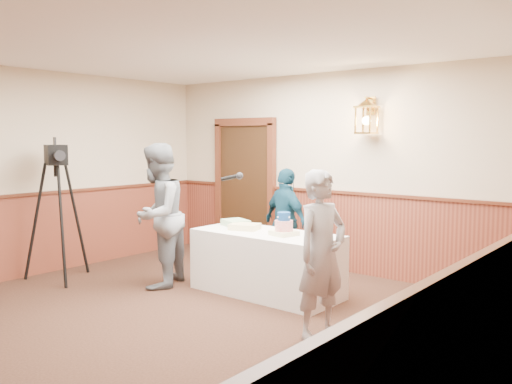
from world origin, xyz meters
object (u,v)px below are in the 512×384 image
(interviewer, at_px, (158,215))
(baker, at_px, (322,255))
(display_table, at_px, (266,263))
(sheet_cake_yellow, at_px, (245,227))
(tiered_cake, at_px, (284,226))
(tv_camera_rig, at_px, (58,220))
(assistant_p, at_px, (286,222))
(sheet_cake_green, at_px, (236,223))

(interviewer, bearing_deg, baker, 61.20)
(display_table, distance_m, baker, 1.58)
(sheet_cake_yellow, bearing_deg, interviewer, -147.71)
(tiered_cake, relative_size, tv_camera_rig, 0.18)
(sheet_cake_yellow, bearing_deg, display_table, 2.82)
(tiered_cake, height_order, tv_camera_rig, tv_camera_rig)
(assistant_p, bearing_deg, sheet_cake_green, 88.76)
(baker, bearing_deg, display_table, 69.93)
(tiered_cake, distance_m, sheet_cake_green, 0.91)
(assistant_p, distance_m, tv_camera_rig, 3.03)
(assistant_p, relative_size, tv_camera_rig, 0.82)
(display_table, bearing_deg, sheet_cake_green, 167.92)
(tiered_cake, relative_size, assistant_p, 0.21)
(sheet_cake_yellow, height_order, interviewer, interviewer)
(display_table, xyz_separation_m, assistant_p, (-0.35, 0.89, 0.36))
(tiered_cake, xyz_separation_m, baker, (1.01, -0.78, -0.06))
(display_table, bearing_deg, tv_camera_rig, -154.00)
(sheet_cake_yellow, relative_size, sheet_cake_green, 1.03)
(interviewer, relative_size, tv_camera_rig, 1.01)
(baker, bearing_deg, assistant_p, 56.18)
(display_table, distance_m, sheet_cake_green, 0.75)
(interviewer, bearing_deg, sheet_cake_yellow, 98.17)
(sheet_cake_yellow, xyz_separation_m, assistant_p, (-0.02, 0.91, -0.05))
(sheet_cake_yellow, xyz_separation_m, sheet_cake_green, (-0.28, 0.15, 0.00))
(sheet_cake_green, relative_size, tv_camera_rig, 0.19)
(display_table, height_order, baker, baker)
(sheet_cake_green, xyz_separation_m, baker, (1.90, -0.94, 0.00))
(tiered_cake, bearing_deg, tv_camera_rig, -156.86)
(sheet_cake_yellow, height_order, tv_camera_rig, tv_camera_rig)
(sheet_cake_green, height_order, tv_camera_rig, tv_camera_rig)
(baker, bearing_deg, interviewer, 97.54)
(tiered_cake, distance_m, baker, 1.28)
(interviewer, relative_size, assistant_p, 1.23)
(sheet_cake_yellow, distance_m, baker, 1.80)
(sheet_cake_green, bearing_deg, assistant_p, 71.49)
(display_table, bearing_deg, tiered_cake, -6.67)
(tiered_cake, relative_size, sheet_cake_green, 0.93)
(tiered_cake, distance_m, sheet_cake_yellow, 0.61)
(assistant_p, height_order, tv_camera_rig, tv_camera_rig)
(tiered_cake, height_order, interviewer, interviewer)
(sheet_cake_green, height_order, assistant_p, assistant_p)
(tiered_cake, bearing_deg, baker, -37.77)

